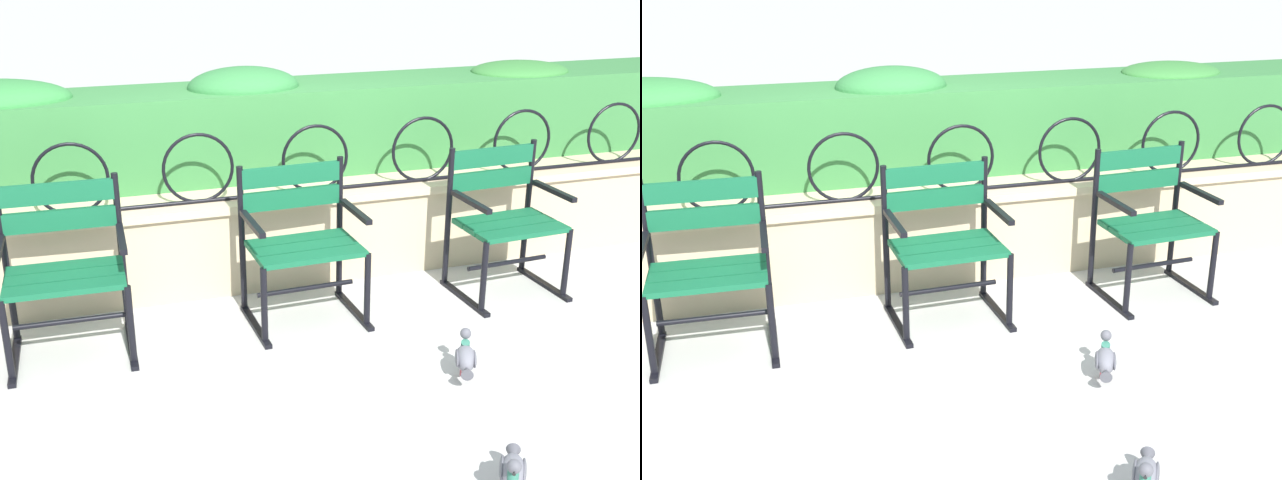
{
  "view_description": "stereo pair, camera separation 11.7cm",
  "coord_description": "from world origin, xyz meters",
  "views": [
    {
      "loc": [
        -1.2,
        -3.65,
        2.07
      ],
      "look_at": [
        0.0,
        0.11,
        0.55
      ],
      "focal_mm": 45.07,
      "sensor_mm": 36.0,
      "label": 1
    },
    {
      "loc": [
        -1.09,
        -3.68,
        2.07
      ],
      "look_at": [
        0.0,
        0.11,
        0.55
      ],
      "focal_mm": 45.07,
      "sensor_mm": 36.0,
      "label": 2
    }
  ],
  "objects": [
    {
      "name": "ground_plane",
      "position": [
        0.0,
        0.0,
        0.0
      ],
      "size": [
        60.0,
        60.0,
        0.0
      ],
      "primitive_type": "plane",
      "color": "#B7B5AF"
    },
    {
      "name": "iron_arch_fence",
      "position": [
        -0.14,
        0.82,
        0.77
      ],
      "size": [
        6.17,
        0.02,
        0.42
      ],
      "color": "black",
      "rests_on": "stone_wall"
    },
    {
      "name": "pigeon_far_side",
      "position": [
        0.3,
        -1.41,
        0.11
      ],
      "size": [
        0.2,
        0.27,
        0.22
      ],
      "color": "slate",
      "rests_on": "ground"
    },
    {
      "name": "hedge_row",
      "position": [
        -0.05,
        1.38,
        0.89
      ],
      "size": [
        6.57,
        0.62,
        0.69
      ],
      "color": "#387A3D",
      "rests_on": "stone_wall"
    },
    {
      "name": "pigeon_near_chairs",
      "position": [
        0.54,
        -0.56,
        0.11
      ],
      "size": [
        0.18,
        0.28,
        0.22
      ],
      "color": "slate",
      "rests_on": "ground"
    },
    {
      "name": "park_chair_left",
      "position": [
        -1.3,
        0.34,
        0.47
      ],
      "size": [
        0.64,
        0.54,
        0.9
      ],
      "color": "#145B38",
      "rests_on": "ground"
    },
    {
      "name": "stone_wall",
      "position": [
        0.0,
        0.9,
        0.29
      ],
      "size": [
        6.7,
        0.41,
        0.58
      ],
      "color": "tan",
      "rests_on": "ground"
    },
    {
      "name": "park_chair_right",
      "position": [
        1.24,
        0.34,
        0.47
      ],
      "size": [
        0.64,
        0.56,
        0.88
      ],
      "color": "#145B38",
      "rests_on": "ground"
    },
    {
      "name": "park_chair_centre",
      "position": [
        -0.03,
        0.36,
        0.47
      ],
      "size": [
        0.65,
        0.54,
        0.87
      ],
      "color": "#145B38",
      "rests_on": "ground"
    }
  ]
}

